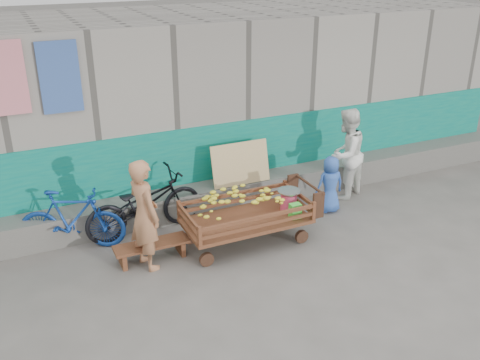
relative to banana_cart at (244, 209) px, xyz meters
name	(u,v)px	position (x,y,z in m)	size (l,w,h in m)	color
ground	(290,279)	(0.16, -1.11, -0.58)	(80.00, 80.00, 0.00)	#58554F
building_wall	(184,99)	(0.16, 2.94, 0.89)	(12.00, 3.50, 3.00)	gray
banana_cart	(244,209)	(0.00, 0.00, 0.00)	(1.99, 0.91, 0.85)	#5B321A
bench	(152,247)	(-1.36, 0.15, -0.38)	(1.05, 0.31, 0.26)	#5B321A
vendor_man	(145,215)	(-1.45, 0.03, 0.21)	(0.57, 0.38, 1.57)	#B5774F
woman	(346,154)	(2.29, 0.77, 0.22)	(0.77, 0.60, 1.59)	white
child	(330,184)	(1.74, 0.38, -0.09)	(0.47, 0.31, 0.96)	blue
bicycle_dark	(144,204)	(-1.23, 0.94, -0.09)	(0.65, 1.86, 0.98)	black
bicycle_blue	(72,219)	(-2.29, 0.94, -0.12)	(0.43, 1.53, 0.92)	#133C94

